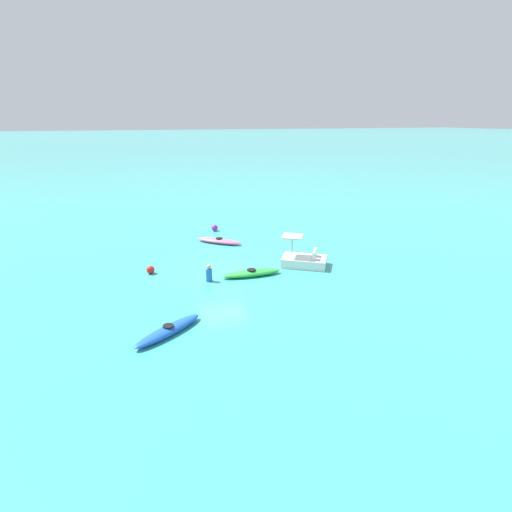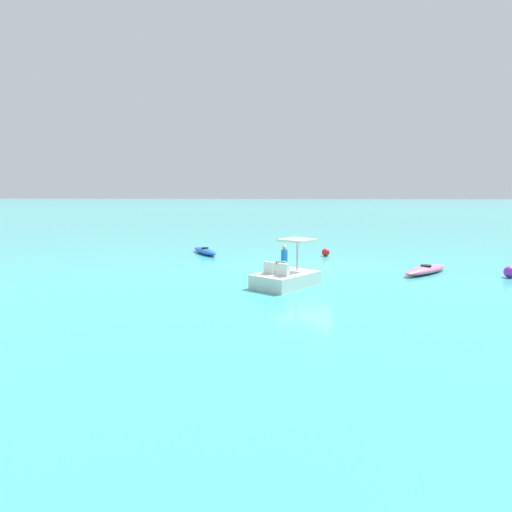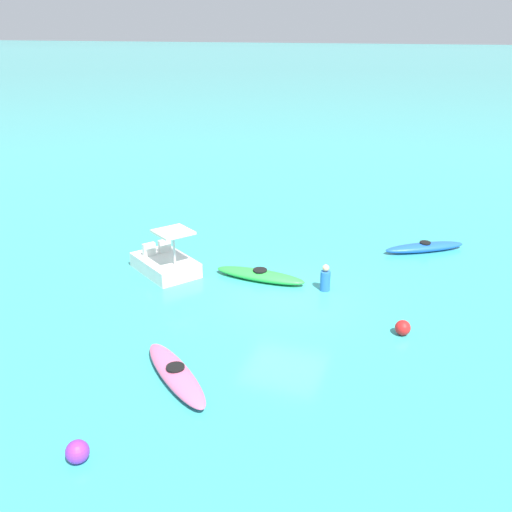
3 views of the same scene
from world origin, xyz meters
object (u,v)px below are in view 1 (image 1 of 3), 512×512
object	(u,v)px
buoy_purple	(215,228)
person_near_shore	(209,274)
pedal_boat_white	(304,260)
buoy_red	(150,270)
kayak_pink	(219,241)
kayak_blue	(168,330)
kayak_green	(251,273)

from	to	relation	value
buoy_purple	person_near_shore	world-z (taller)	person_near_shore
pedal_boat_white	buoy_red	xyz separation A→B (m)	(-1.61, -8.13, -0.12)
person_near_shore	kayak_pink	bearing A→B (deg)	160.92
kayak_blue	person_near_shore	world-z (taller)	person_near_shore
kayak_green	kayak_blue	size ratio (longest dim) A/B	1.06
kayak_pink	pedal_boat_white	xyz separation A→B (m)	(5.67, 3.35, 0.17)
pedal_boat_white	person_near_shore	size ratio (longest dim) A/B	3.22
kayak_pink	person_near_shore	distance (m)	6.47
kayak_pink	kayak_green	bearing A→B (deg)	0.96
buoy_red	buoy_purple	distance (m)	8.90
kayak_blue	buoy_red	xyz separation A→B (m)	(-6.69, -0.00, 0.05)
kayak_blue	buoy_red	world-z (taller)	buoy_red
buoy_red	person_near_shore	bearing A→B (deg)	52.44
pedal_boat_white	person_near_shore	xyz separation A→B (m)	(0.44, -5.47, 0.05)
kayak_pink	pedal_boat_white	bearing A→B (deg)	30.59
kayak_green	kayak_blue	xyz separation A→B (m)	(4.58, -4.88, -0.00)
kayak_green	buoy_purple	xyz separation A→B (m)	(-9.29, 0.37, 0.07)
buoy_red	kayak_pink	bearing A→B (deg)	130.34
pedal_boat_white	buoy_red	distance (m)	8.29
pedal_boat_white	kayak_pink	bearing A→B (deg)	-149.41
kayak_blue	pedal_boat_white	distance (m)	9.59
buoy_red	kayak_blue	bearing A→B (deg)	0.01
buoy_red	pedal_boat_white	bearing A→B (deg)	78.82
kayak_pink	buoy_red	distance (m)	6.27
kayak_blue	buoy_purple	size ratio (longest dim) A/B	6.44
pedal_boat_white	buoy_purple	xyz separation A→B (m)	(-8.79, -2.88, -0.11)
kayak_blue	buoy_purple	world-z (taller)	buoy_purple
pedal_boat_white	buoy_purple	size ratio (longest dim) A/B	6.13
kayak_pink	kayak_blue	size ratio (longest dim) A/B	0.95
person_near_shore	buoy_purple	bearing A→B (deg)	164.36
buoy_red	buoy_purple	world-z (taller)	buoy_purple
buoy_purple	person_near_shore	distance (m)	9.59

